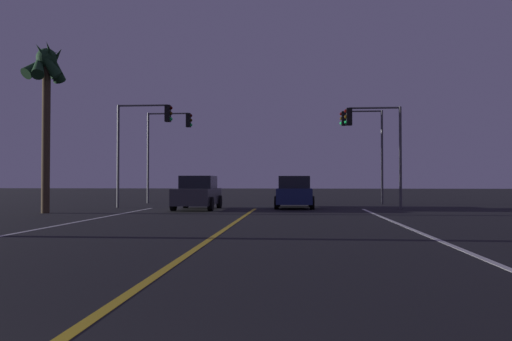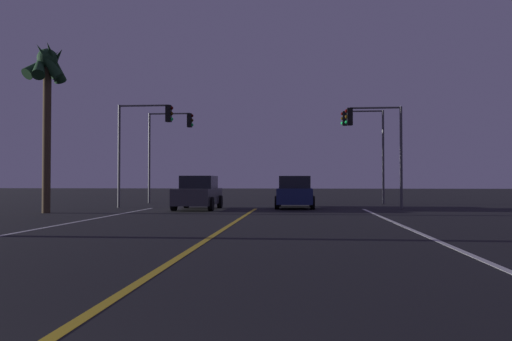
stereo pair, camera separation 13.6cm
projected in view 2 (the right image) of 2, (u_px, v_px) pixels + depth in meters
lane_edge_right at (465, 252)px, 9.89m from camera, size 0.16×31.18×0.01m
lane_center_divider at (192, 249)px, 10.36m from camera, size 0.16×31.18×0.01m
car_oncoming at (198, 193)px, 25.25m from camera, size 2.02×4.30×1.70m
car_ahead_far at (295, 193)px, 26.56m from camera, size 2.02×4.30×1.70m
traffic_light_near_right at (374, 133)px, 25.95m from camera, size 2.95×0.36×5.31m
traffic_light_near_left at (145, 131)px, 27.00m from camera, size 3.07×0.36×5.58m
traffic_light_far_right at (364, 135)px, 31.42m from camera, size 2.70×0.36×5.90m
traffic_light_far_left at (170, 137)px, 32.49m from camera, size 3.00×0.36×5.89m
palm_tree_left_mid at (47, 76)px, 22.50m from camera, size 1.96×2.24×7.76m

